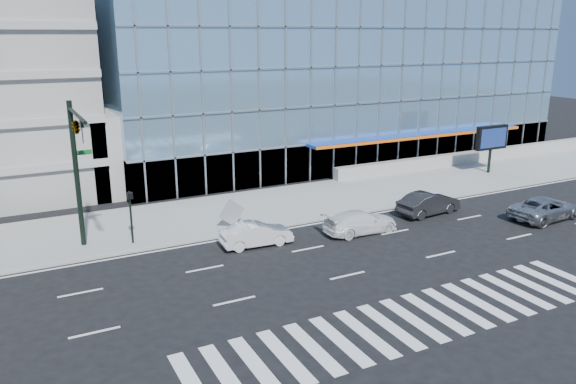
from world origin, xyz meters
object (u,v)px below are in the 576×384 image
Objects in this scene: traffic_signal at (76,143)px; dark_sedan at (428,203)px; white_sedan at (256,234)px; tilted_panel at (232,212)px; ped_signal_post at (131,209)px; silver_suv at (545,208)px; white_suv at (361,222)px; marquee_sign at (492,139)px.

dark_sedan is at bearing -7.48° from traffic_signal.
tilted_panel is at bearing 6.91° from white_sedan.
white_sedan is at bearing 84.03° from dark_sedan.
silver_suv is (24.58, -7.35, -1.42)m from ped_signal_post.
white_suv is 1.03× the size of dark_sedan.
white_sedan is (8.67, -2.77, -5.49)m from traffic_signal.
ped_signal_post is at bearing 173.13° from tilted_panel.
ped_signal_post reaches higher than tilted_panel.
dark_sedan is at bearing -21.66° from tilted_panel.
marquee_sign is at bearing -68.51° from dark_sedan.
silver_suv is at bearing -99.35° from white_sedan.
white_suv is 6.48m from white_sedan.
ped_signal_post is 2.31× the size of tilted_panel.
white_suv is 1.14× the size of white_sedan.
white_suv reaches higher than white_sedan.
marquee_sign is 0.86× the size of white_suv.
marquee_sign reaches higher than white_suv.
tilted_panel is at bearing 58.89° from white_suv.
ped_signal_post reaches higher than white_suv.
ped_signal_post is 30.67m from marquee_sign.
marquee_sign is at bearing -0.45° from tilted_panel.
white_sedan is 0.90× the size of dark_sedan.
traffic_signal is 1.77× the size of dark_sedan.
ped_signal_post reaches higher than silver_suv.
silver_suv is (-5.92, -10.40, -2.35)m from marquee_sign.
dark_sedan reaches higher than white_suv.
silver_suv is 18.89m from white_sedan.
marquee_sign reaches higher than tilted_panel.
silver_suv is at bearing -14.44° from traffic_signal.
traffic_signal is 1.54× the size of silver_suv.
marquee_sign is 3.08× the size of tilted_panel.
tilted_panel reaches higher than white_sedan.
white_sedan is at bearing 82.70° from white_suv.
dark_sedan is (-11.92, -6.19, -2.32)m from marquee_sign.
tilted_panel is at bearing 63.72° from silver_suv.
tilted_panel is (-12.60, 3.20, 0.32)m from dark_sedan.
silver_suv is at bearing -130.99° from dark_sedan.
white_sedan is (-6.41, 0.92, -0.00)m from white_suv.
ped_signal_post is 18.90m from dark_sedan.
tilted_panel is at bearing 2.91° from traffic_signal.
tilted_panel is (-0.19, 3.20, 0.39)m from white_sedan.
white_sedan is (6.17, -3.14, -1.47)m from ped_signal_post.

